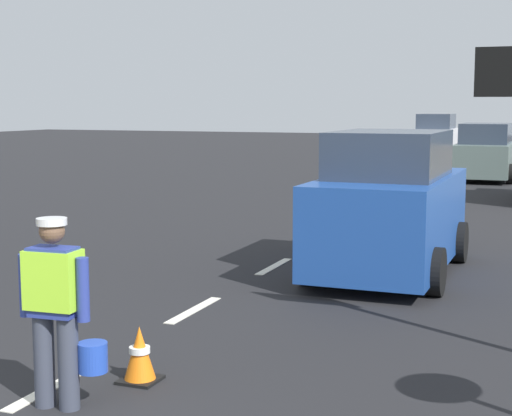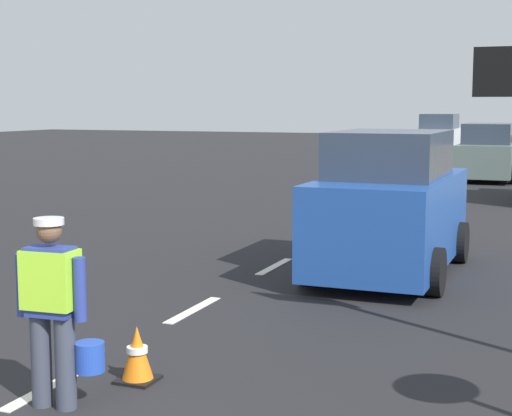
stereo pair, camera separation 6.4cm
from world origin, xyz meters
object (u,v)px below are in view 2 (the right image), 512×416
(road_worker, at_px, (54,303))
(car_outgoing_far, at_px, (488,154))
(car_outgoing_ahead, at_px, (390,208))
(car_oncoming_third, at_px, (439,139))
(traffic_cone_near, at_px, (137,354))

(road_worker, distance_m, car_outgoing_far, 23.49)
(car_outgoing_ahead, bearing_deg, car_oncoming_third, 97.36)
(car_outgoing_ahead, bearing_deg, road_worker, -102.57)
(car_outgoing_ahead, bearing_deg, traffic_cone_near, -101.32)
(road_worker, bearing_deg, car_outgoing_far, 86.86)
(road_worker, xyz_separation_m, traffic_cone_near, (0.32, 0.84, -0.66))
(road_worker, height_order, car_outgoing_ahead, car_outgoing_ahead)
(car_outgoing_ahead, distance_m, car_oncoming_third, 26.79)
(road_worker, relative_size, car_outgoing_ahead, 0.40)
(traffic_cone_near, xyz_separation_m, car_outgoing_ahead, (1.16, 5.78, 0.77))
(traffic_cone_near, relative_size, car_oncoming_third, 0.14)
(road_worker, distance_m, car_outgoing_ahead, 6.78)
(car_outgoing_far, bearing_deg, car_oncoming_third, 108.43)
(car_outgoing_far, relative_size, car_oncoming_third, 1.07)
(car_oncoming_third, bearing_deg, car_outgoing_ahead, -82.64)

